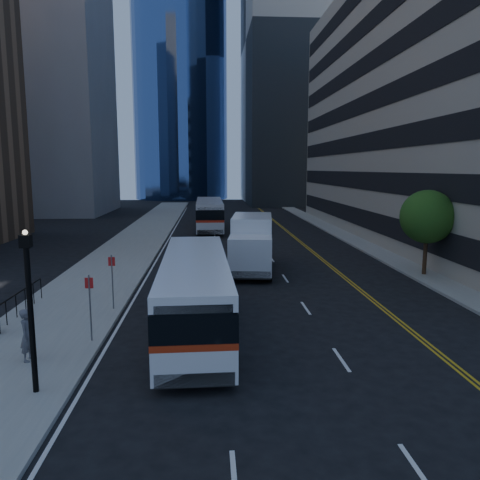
{
  "coord_description": "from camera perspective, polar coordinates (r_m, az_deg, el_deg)",
  "views": [
    {
      "loc": [
        -3.96,
        -18.98,
        6.49
      ],
      "look_at": [
        -2.4,
        5.08,
        2.8
      ],
      "focal_mm": 35.0,
      "sensor_mm": 36.0,
      "label": 1
    }
  ],
  "objects": [
    {
      "name": "sidewalk_west",
      "position": [
        44.92,
        -12.04,
        0.3
      ],
      "size": [
        5.0,
        90.0,
        0.15
      ],
      "primitive_type": "cube",
      "color": "gray",
      "rests_on": "ground"
    },
    {
      "name": "office_tower_north",
      "position": [
        96.5,
        10.37,
        22.68
      ],
      "size": [
        30.0,
        28.0,
        60.0
      ],
      "primitive_type": "cube",
      "color": "gray",
      "rests_on": "ground"
    },
    {
      "name": "ground",
      "position": [
        20.45,
        7.77,
        -9.89
      ],
      "size": [
        160.0,
        160.0,
        0.0
      ],
      "primitive_type": "plane",
      "color": "black",
      "rests_on": "ground"
    },
    {
      "name": "street_tree",
      "position": [
        30.07,
        21.87,
        2.64
      ],
      "size": [
        3.2,
        3.2,
        5.1
      ],
      "color": "#332114",
      "rests_on": "sidewalk_east"
    },
    {
      "name": "bus_front",
      "position": [
        18.99,
        -5.48,
        -6.17
      ],
      "size": [
        2.81,
        11.64,
        2.99
      ],
      "rotation": [
        0.0,
        0.0,
        0.02
      ],
      "color": "white",
      "rests_on": "ground"
    },
    {
      "name": "bus_rear",
      "position": [
        49.97,
        -3.75,
        3.21
      ],
      "size": [
        2.8,
        12.27,
        3.16
      ],
      "rotation": [
        0.0,
        0.0,
        0.01
      ],
      "color": "silver",
      "rests_on": "ground"
    },
    {
      "name": "glass_tower",
      "position": [
        109.41,
        -7.49,
        26.48
      ],
      "size": [
        20.0,
        20.0,
        80.0
      ],
      "primitive_type": "cylinder",
      "color": "#314C85",
      "rests_on": "ground"
    },
    {
      "name": "sidewalk_east",
      "position": [
        46.3,
        12.58,
        0.53
      ],
      "size": [
        2.0,
        90.0,
        0.15
      ],
      "primitive_type": "cube",
      "color": "gray",
      "rests_on": "ground"
    },
    {
      "name": "midrise_west",
      "position": [
        75.74,
        -23.16,
        16.39
      ],
      "size": [
        18.0,
        18.0,
        35.0
      ],
      "primitive_type": "cube",
      "color": "gray",
      "rests_on": "ground"
    },
    {
      "name": "box_truck",
      "position": [
        29.69,
        1.43,
        -0.33
      ],
      "size": [
        3.33,
        7.48,
        3.47
      ],
      "rotation": [
        0.0,
        0.0,
        -0.12
      ],
      "color": "silver",
      "rests_on": "ground"
    },
    {
      "name": "pedestrian",
      "position": [
        17.3,
        -24.48,
        -10.49
      ],
      "size": [
        0.47,
        0.67,
        1.77
      ],
      "primitive_type": "imported",
      "rotation": [
        0.0,
        0.0,
        1.5
      ],
      "color": "#53535A",
      "rests_on": "sidewalk_west"
    },
    {
      "name": "lamp_post",
      "position": [
        14.42,
        -24.22,
        -7.23
      ],
      "size": [
        0.28,
        0.28,
        4.56
      ],
      "color": "black",
      "rests_on": "sidewalk_west"
    }
  ]
}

